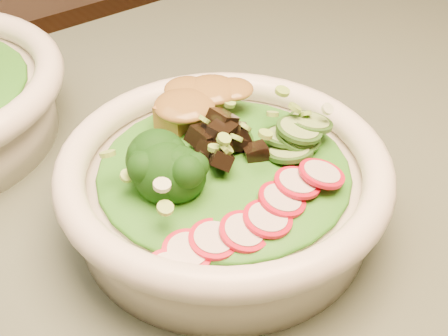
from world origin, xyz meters
TOP-DOWN VIEW (x-y plane):
  - dining_table at (0.00, 0.00)m, footprint 1.20×0.80m
  - salad_bowl at (-0.05, -0.02)m, footprint 0.27×0.27m
  - lettuce_bed at (-0.05, -0.02)m, footprint 0.21×0.21m
  - broccoli_florets at (-0.12, -0.01)m, footprint 0.09×0.09m
  - radish_slices at (-0.07, -0.09)m, footprint 0.12×0.06m
  - cucumber_slices at (0.01, -0.04)m, footprint 0.08×0.08m
  - mushroom_heap at (-0.05, -0.01)m, footprint 0.08×0.08m
  - tofu_cubes at (-0.04, 0.04)m, footprint 0.10×0.08m
  - peanut_sauce at (-0.04, 0.04)m, footprint 0.07×0.06m
  - scallion_garnish at (-0.05, -0.02)m, footprint 0.20×0.20m

SIDE VIEW (x-z plane):
  - dining_table at x=0.00m, z-range 0.26..1.01m
  - salad_bowl at x=-0.05m, z-range 0.75..0.83m
  - lettuce_bed at x=-0.05m, z-range 0.80..0.82m
  - radish_slices at x=-0.07m, z-range 0.80..0.83m
  - cucumber_slices at x=0.01m, z-range 0.80..0.84m
  - tofu_cubes at x=-0.04m, z-range 0.80..0.84m
  - mushroom_heap at x=-0.05m, z-range 0.80..0.85m
  - broccoli_florets at x=-0.12m, z-range 0.80..0.85m
  - scallion_garnish at x=-0.05m, z-range 0.82..0.85m
  - peanut_sauce at x=-0.04m, z-range 0.83..0.84m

